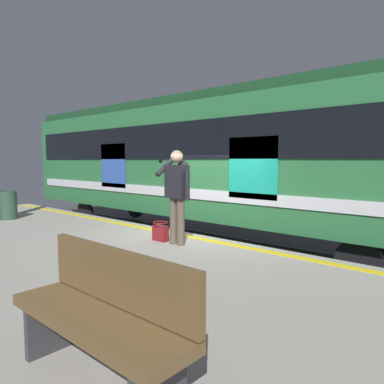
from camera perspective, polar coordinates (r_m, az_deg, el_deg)
ground_plane at (r=7.70m, az=0.45°, el=-12.99°), size 24.71×24.71×0.00m
platform at (r=6.01m, az=-16.05°, el=-14.11°), size 15.43×5.02×0.87m
safety_line at (r=7.26m, az=-1.12°, el=-6.98°), size 15.12×0.16×0.01m
track_rail_near at (r=8.83m, az=7.08°, el=-10.12°), size 20.05×0.08×0.16m
track_rail_far at (r=10.01m, az=11.81°, el=-8.36°), size 20.05×0.08×0.16m
train_carriage at (r=10.03m, az=2.17°, el=5.56°), size 13.69×2.76×3.87m
passenger at (r=6.41m, az=-2.35°, el=0.45°), size 0.57×0.55×1.70m
handbag at (r=6.83m, az=-5.04°, el=-6.35°), size 0.32×0.29×0.36m
bench at (r=2.65m, az=-13.99°, el=-17.95°), size 1.57×0.44×0.90m
trash_bin at (r=10.38m, az=-27.19°, el=-1.87°), size 0.43×0.43×0.73m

